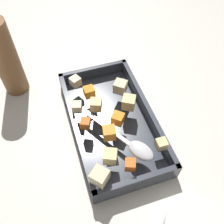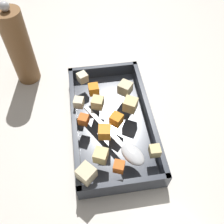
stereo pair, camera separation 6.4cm
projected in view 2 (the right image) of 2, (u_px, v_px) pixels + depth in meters
name	position (u px, v px, depth m)	size (l,w,h in m)	color
ground_plane	(111.00, 122.00, 0.69)	(4.00, 4.00, 0.00)	beige
baking_dish	(112.00, 123.00, 0.67)	(0.37, 0.20, 0.05)	#333842
carrot_chunk_corner_ne	(84.00, 120.00, 0.62)	(0.02, 0.02, 0.02)	orange
carrot_chunk_corner_sw	(94.00, 89.00, 0.68)	(0.03, 0.03, 0.03)	orange
carrot_chunk_corner_se	(116.00, 119.00, 0.62)	(0.03, 0.03, 0.03)	orange
carrot_chunk_heap_top	(105.00, 132.00, 0.60)	(0.03, 0.03, 0.03)	orange
carrot_chunk_far_right	(119.00, 167.00, 0.55)	(0.02, 0.02, 0.02)	orange
potato_chunk_heap_side	(131.00, 106.00, 0.64)	(0.03, 0.03, 0.03)	#E0CC89
potato_chunk_center	(125.00, 88.00, 0.68)	(0.03, 0.03, 0.03)	beige
potato_chunk_near_right	(82.00, 77.00, 0.71)	(0.03, 0.03, 0.03)	beige
potato_chunk_front_center	(98.00, 103.00, 0.65)	(0.03, 0.03, 0.03)	#E0CC89
potato_chunk_mid_right	(79.00, 102.00, 0.65)	(0.02, 0.02, 0.02)	beige
potato_chunk_back_center	(86.00, 173.00, 0.53)	(0.03, 0.03, 0.03)	beige
potato_chunk_near_spoon	(155.00, 151.00, 0.57)	(0.02, 0.02, 0.02)	#E0CC89
potato_chunk_mid_left	(101.00, 155.00, 0.56)	(0.03, 0.03, 0.03)	#E0CC89
serving_spoon	(128.00, 150.00, 0.57)	(0.20, 0.13, 0.02)	silver
pepper_mill	(19.00, 48.00, 0.71)	(0.07, 0.07, 0.25)	brown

